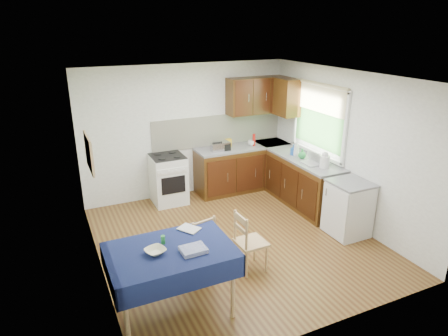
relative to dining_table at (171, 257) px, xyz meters
name	(u,v)px	position (x,y,z in m)	size (l,w,h in m)	color
floor	(235,240)	(1.38, 1.16, -0.73)	(4.20, 4.20, 0.00)	#4F2D15
ceiling	(237,77)	(1.38, 1.16, 1.77)	(4.00, 4.20, 0.02)	silver
wall_back	(187,131)	(1.38, 3.26, 0.52)	(4.00, 0.02, 2.50)	silver
wall_front	(330,228)	(1.38, -0.94, 0.52)	(4.00, 0.02, 2.50)	silver
wall_left	(93,187)	(-0.62, 1.16, 0.52)	(0.02, 4.20, 2.50)	silver
wall_right	(345,147)	(3.38, 1.16, 0.52)	(0.02, 4.20, 2.50)	silver
base_cabinets	(270,175)	(2.74, 2.42, -0.30)	(1.90, 2.30, 0.86)	#361B09
worktop_back	(243,147)	(2.43, 2.96, 0.15)	(1.90, 0.60, 0.04)	slate
worktop_right	(305,160)	(3.08, 1.81, 0.15)	(0.60, 1.70, 0.04)	slate
worktop_corner	(271,143)	(3.08, 2.96, 0.15)	(0.60, 0.60, 0.04)	slate
splashback	(219,130)	(2.03, 3.24, 0.47)	(2.70, 0.02, 0.60)	white
upper_cabinets	(266,96)	(2.91, 2.96, 1.12)	(1.20, 0.85, 0.70)	#361B09
stove	(168,179)	(0.88, 2.96, -0.27)	(0.60, 0.61, 0.92)	silver
window	(319,115)	(3.35, 1.86, 0.92)	(0.04, 1.48, 1.26)	#285523
fridge	(348,208)	(3.08, 0.61, -0.29)	(0.58, 0.60, 0.89)	silver
corkboard	(89,153)	(-0.59, 1.46, 0.87)	(0.04, 0.62, 0.47)	tan
dining_table	(171,257)	(0.00, 0.00, 0.00)	(1.38, 0.93, 0.84)	#101640
chair_far	(199,244)	(0.55, 0.55, -0.27)	(0.46, 0.46, 0.88)	tan
chair_near	(248,240)	(1.19, 0.39, -0.28)	(0.39, 0.39, 0.86)	tan
toaster	(217,147)	(1.83, 2.85, 0.25)	(0.23, 0.14, 0.18)	silver
sandwich_press	(222,146)	(1.95, 2.91, 0.24)	(0.27, 0.24, 0.16)	black
sauce_bottle	(254,140)	(2.63, 2.88, 0.29)	(0.05, 0.05, 0.24)	#B1130E
yellow_packet	(228,143)	(2.15, 3.05, 0.24)	(0.12, 0.08, 0.15)	gold
dish_rack	(315,162)	(3.09, 1.53, 0.19)	(0.43, 0.32, 0.20)	#9A9A9F
kettle	(325,161)	(3.10, 1.29, 0.29)	(0.16, 0.16, 0.28)	silver
cup	(251,143)	(2.59, 2.92, 0.22)	(0.14, 0.14, 0.11)	silver
soap_bottle_a	(296,149)	(3.03, 2.01, 0.30)	(0.11, 0.11, 0.27)	silver
soap_bottle_b	(293,150)	(3.01, 2.07, 0.26)	(0.09, 0.09, 0.20)	#1B4BA1
soap_bottle_c	(302,154)	(3.04, 1.84, 0.26)	(0.14, 0.14, 0.18)	green
plate_bowl	(155,251)	(-0.17, -0.01, 0.13)	(0.22, 0.22, 0.05)	#EBE7C0
book	(184,232)	(0.26, 0.28, 0.11)	(0.18, 0.25, 0.02)	white
spice_jar	(163,240)	(-0.04, 0.15, 0.15)	(0.05, 0.05, 0.10)	#227F33
tea_towel	(193,250)	(0.21, -0.15, 0.13)	(0.27, 0.22, 0.05)	navy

